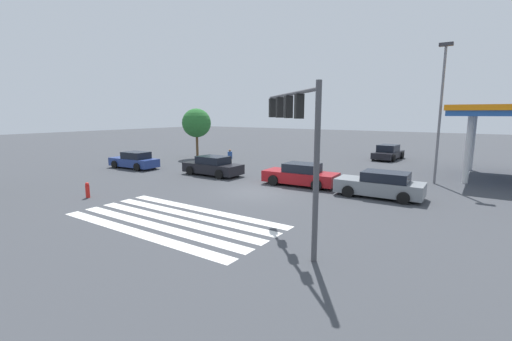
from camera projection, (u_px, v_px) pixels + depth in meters
ground_plane at (256, 192)px, 20.18m from camera, size 152.34×152.34×0.00m
crosswalk_markings at (173, 220)px, 14.91m from camera, size 9.60×4.40×0.01m
traffic_signal_mast at (294, 124)px, 12.43m from camera, size 4.40×4.40×5.56m
car_1 at (213, 166)px, 25.64m from camera, size 4.66×2.12×1.44m
car_2 at (134, 161)px, 28.84m from camera, size 4.55×2.15×1.41m
car_3 at (388, 153)px, 34.35m from camera, size 2.40×4.81×1.49m
car_4 at (380, 185)px, 18.90m from camera, size 4.68×2.19×1.45m
car_5 at (301, 175)px, 22.03m from camera, size 4.84×2.34×1.44m
pedestrian at (230, 157)px, 29.27m from camera, size 0.41×0.41×1.57m
street_light_pole_a at (441, 102)px, 21.83m from camera, size 0.80×0.36×8.94m
tree_corner_a at (197, 123)px, 35.04m from camera, size 2.94×2.94×5.09m
fire_hydrant at (88, 190)px, 18.81m from camera, size 0.22×0.22×0.86m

